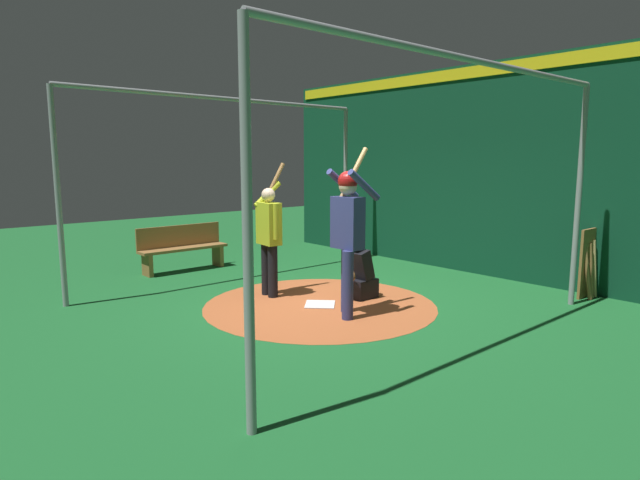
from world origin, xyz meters
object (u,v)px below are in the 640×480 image
bat_rack (590,265)px  bench (182,247)px  home_plate (320,304)px  catcher (359,274)px  visitor (269,234)px  batter (348,227)px

bat_rack → bench: size_ratio=0.63×
home_plate → catcher: (-0.71, 0.08, 0.36)m
catcher → bat_rack: size_ratio=0.91×
visitor → bench: bearing=-81.1°
batter → catcher: 1.24m
bench → batter: bearing=94.2°
visitor → batter: bearing=102.6°
bench → visitor: bearing=92.8°
catcher → visitor: bearing=-46.7°
bat_rack → bench: bat_rack is taller
batter → catcher: batter is taller
batter → visitor: (0.18, -1.53, -0.23)m
home_plate → bat_rack: bat_rack is taller
batter → bench: bearing=-85.8°
bench → home_plate: bearing=95.8°
catcher → bench: size_ratio=0.57×
catcher → home_plate: bearing=-6.2°
batter → bench: (0.31, -4.14, -0.75)m
catcher → batter: bearing=35.5°
visitor → catcher: bearing=139.4°
bat_rack → batter: bearing=-26.6°
batter → bat_rack: size_ratio=2.14×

